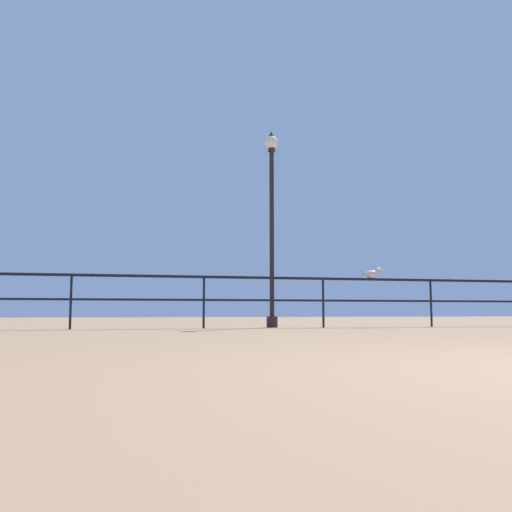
% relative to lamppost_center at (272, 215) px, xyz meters
% --- Properties ---
extents(pier_railing, '(21.60, 0.05, 1.00)m').
position_rel_lamppost_center_xyz_m(pier_railing, '(-0.21, -0.26, -1.53)').
color(pier_railing, black).
rests_on(pier_railing, ground_plane).
extents(lamppost_center, '(0.27, 0.27, 4.02)m').
position_rel_lamppost_center_xyz_m(lamppost_center, '(0.00, 0.00, 0.00)').
color(lamppost_center, black).
rests_on(lamppost_center, ground_plane).
extents(seagull_on_rail, '(0.43, 0.29, 0.22)m').
position_rel_lamppost_center_xyz_m(seagull_on_rail, '(2.07, -0.28, -1.18)').
color(seagull_on_rail, silver).
rests_on(seagull_on_rail, pier_railing).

